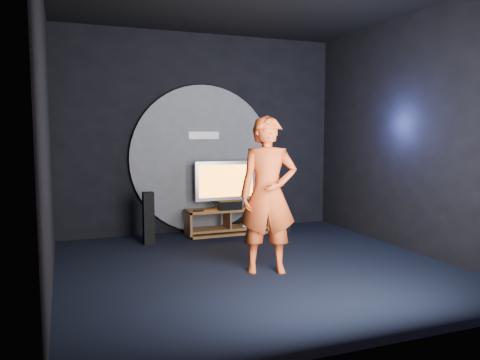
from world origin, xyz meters
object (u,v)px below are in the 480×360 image
object	(u,v)px
tower_speaker_right	(265,207)
subwoofer	(280,223)
tv	(226,182)
tower_speaker_left	(148,218)
media_console	(228,223)
player	(268,195)

from	to	relation	value
tower_speaker_right	subwoofer	world-z (taller)	tower_speaker_right
tv	tower_speaker_right	xyz separation A→B (m)	(0.78, 0.07, -0.48)
tower_speaker_left	media_console	bearing A→B (deg)	10.25
tower_speaker_right	player	distance (m)	2.70
tower_speaker_right	subwoofer	size ratio (longest dim) A/B	2.73
tv	player	bearing A→B (deg)	-96.19
media_console	tower_speaker_right	xyz separation A→B (m)	(0.77, 0.13, 0.22)
tower_speaker_left	player	bearing A→B (deg)	-60.35
tower_speaker_left	subwoofer	size ratio (longest dim) A/B	2.73
media_console	subwoofer	size ratio (longest dim) A/B	4.75
media_console	subwoofer	xyz separation A→B (m)	(0.94, -0.17, -0.04)
tower_speaker_right	subwoofer	bearing A→B (deg)	-61.07
player	tower_speaker_left	bearing A→B (deg)	137.03
media_console	tv	distance (m)	0.71
subwoofer	media_console	bearing A→B (deg)	169.82
media_console	subwoofer	bearing A→B (deg)	-10.18
tower_speaker_right	subwoofer	distance (m)	0.43
media_console	tower_speaker_left	world-z (taller)	tower_speaker_left
media_console	player	world-z (taller)	player
media_console	tv	size ratio (longest dim) A/B	1.31
tv	tower_speaker_left	xyz separation A→B (m)	(-1.41, -0.32, -0.48)
tower_speaker_left	subwoofer	bearing A→B (deg)	2.14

